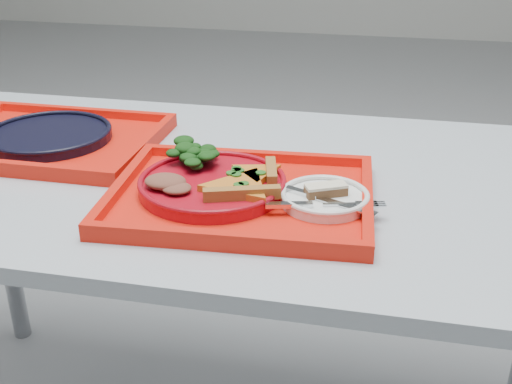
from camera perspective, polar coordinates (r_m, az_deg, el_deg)
table at (r=1.28m, az=-3.74°, el=-1.22°), size 1.60×0.80×0.75m
tray_main at (r=1.12m, az=-1.29°, el=-0.62°), size 0.47×0.38×0.01m
tray_far at (r=1.44m, az=-17.81°, el=4.22°), size 0.45×0.35×0.01m
dinner_plate at (r=1.14m, az=-3.89°, el=0.53°), size 0.26×0.26×0.02m
side_plate at (r=1.09m, az=6.12°, el=-0.70°), size 0.15×0.15×0.01m
navy_plate at (r=1.44m, az=-17.88°, el=4.74°), size 0.26×0.26×0.02m
pizza_slice_a at (r=1.09m, az=-1.44°, el=0.70°), size 0.17×0.18×0.02m
pizza_slice_b at (r=1.14m, az=0.05°, el=1.86°), size 0.12×0.11×0.02m
salad_heap at (r=1.20m, az=-5.19°, el=3.63°), size 0.10×0.09×0.05m
meat_portion at (r=1.11m, az=-8.06°, el=0.93°), size 0.07×0.06×0.02m
dessert_bar at (r=1.09m, az=6.23°, el=0.20°), size 0.08×0.06×0.02m
knife at (r=1.07m, az=6.21°, el=-0.64°), size 0.18×0.09×0.01m
fork at (r=1.05m, az=5.86°, el=-1.09°), size 0.18×0.07×0.01m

